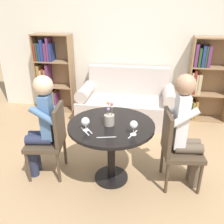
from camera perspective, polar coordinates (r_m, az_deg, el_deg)
The scene contains 17 objects.
ground_plane at distance 2.99m, azimuth -0.16°, elevation -15.55°, with size 16.00×16.00×0.00m, color tan.
back_wall at distance 4.39m, azimuth 4.48°, elevation 16.84°, with size 5.20×0.05×2.70m.
round_table at distance 2.65m, azimuth -0.18°, elevation -5.66°, with size 0.95×0.95×0.74m.
couch at distance 4.24m, azimuth 3.50°, elevation 2.05°, with size 1.67×0.80×0.92m.
bookshelf_left at distance 4.73m, azimuth -14.39°, elevation 8.62°, with size 0.71×0.28×1.45m.
bookshelf_right at distance 4.44m, azimuth 21.21°, elevation 7.12°, with size 0.71×0.28×1.45m.
chair_left at distance 2.89m, azimuth -14.49°, elevation -6.03°, with size 0.47×0.47×0.90m.
chair_right at distance 2.74m, azimuth 15.20°, elevation -7.97°, with size 0.47×0.47×0.90m.
person_left at distance 2.82m, azimuth -16.61°, elevation -2.79°, with size 0.44×0.38×1.25m.
person_right at distance 2.66m, azimuth 17.45°, elevation -4.09°, with size 0.44×0.37×1.31m.
wine_glass_left at distance 2.43m, azimuth -6.42°, elevation -2.38°, with size 0.09×0.09×0.14m.
wine_glass_right at distance 2.34m, azimuth 5.25°, elevation -3.14°, with size 0.08×0.08×0.15m.
flower_vase at distance 2.53m, azimuth -0.65°, elevation -1.50°, with size 0.11×0.11×0.27m.
knife_left_setting at distance 2.39m, azimuth 5.03°, elevation -5.37°, with size 0.08×0.18×0.00m.
fork_left_setting at distance 2.33m, azimuth -1.49°, elevation -6.07°, with size 0.19×0.05×0.00m.
knife_right_setting at distance 2.45m, azimuth -6.52°, elevation -4.66°, with size 0.13×0.15×0.00m.
fork_right_setting at distance 2.48m, azimuth -5.69°, elevation -4.23°, with size 0.12×0.16×0.00m.
Camera 1 is at (0.38, -2.26, 1.92)m, focal length 38.00 mm.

